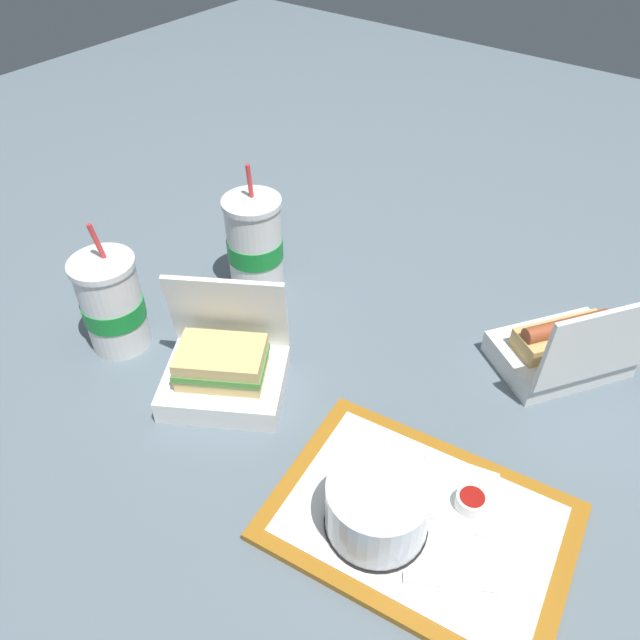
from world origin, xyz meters
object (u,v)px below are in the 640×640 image
ketchup_cup (471,502)px  clamshell_sandwich_left (224,369)px  clamshell_hotdog_corner (565,348)px  cake_container (378,508)px  plastic_fork (451,583)px  soda_cup_front (255,244)px  soda_cup_left (112,304)px  food_tray (420,522)px

ketchup_cup → clamshell_sandwich_left: clamshell_sandwich_left is taller
clamshell_hotdog_corner → clamshell_sandwich_left: size_ratio=1.06×
cake_container → plastic_fork: cake_container is taller
soda_cup_front → soda_cup_left: bearing=73.6°
soda_cup_left → soda_cup_front: (-0.08, -0.26, 0.01)m
soda_cup_left → food_tray: bearing=-179.3°
cake_container → clamshell_sandwich_left: clamshell_sandwich_left is taller
food_tray → soda_cup_left: soda_cup_left is taller
soda_cup_left → plastic_fork: bearing=176.0°
food_tray → clamshell_hotdog_corner: (-0.03, -0.38, 0.03)m
food_tray → plastic_fork: 0.09m
ketchup_cup → soda_cup_front: 0.58m
clamshell_hotdog_corner → cake_container: bearing=79.9°
cake_container → soda_cup_left: (0.53, -0.03, 0.03)m
food_tray → ketchup_cup: bearing=-128.8°
food_tray → soda_cup_left: 0.58m
ketchup_cup → food_tray: bearing=51.2°
cake_container → ketchup_cup: bearing=-131.6°
plastic_fork → soda_cup_front: size_ratio=0.46×
soda_cup_left → clamshell_sandwich_left: bearing=-172.8°
plastic_fork → clamshell_sandwich_left: 0.44m
food_tray → ketchup_cup: (-0.04, -0.05, 0.02)m
cake_container → clamshell_sandwich_left: (0.32, -0.06, -0.01)m
cake_container → ketchup_cup: (-0.08, -0.09, -0.02)m
clamshell_sandwich_left → soda_cup_front: 0.27m
clamshell_sandwich_left → soda_cup_left: 0.22m
plastic_fork → cake_container: bearing=-36.2°
food_tray → soda_cup_left: (0.57, 0.01, 0.08)m
ketchup_cup → soda_cup_left: 0.62m
cake_container → soda_cup_front: 0.54m
soda_cup_left → soda_cup_front: size_ratio=0.95×
clamshell_sandwich_left → soda_cup_left: (0.22, 0.03, 0.04)m
cake_container → soda_cup_left: soda_cup_left is taller
clamshell_hotdog_corner → soda_cup_front: 0.55m
cake_container → soda_cup_left: size_ratio=0.58×
clamshell_hotdog_corner → soda_cup_left: (0.61, 0.39, 0.04)m
plastic_fork → soda_cup_front: (0.57, -0.30, 0.07)m
clamshell_sandwich_left → food_tray: bearing=176.7°
food_tray → clamshell_hotdog_corner: clamshell_hotdog_corner is taller
ketchup_cup → clamshell_sandwich_left: (0.40, 0.03, 0.02)m
cake_container → soda_cup_front: size_ratio=0.55×
ketchup_cup → soda_cup_left: soda_cup_left is taller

